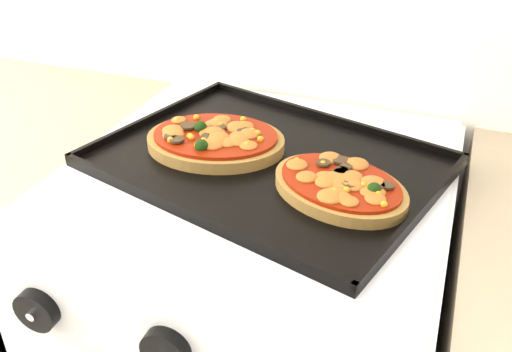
% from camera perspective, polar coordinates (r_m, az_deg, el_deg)
% --- Properties ---
extents(control_panel, '(0.60, 0.02, 0.09)m').
position_cam_1_polar(control_panel, '(0.71, -9.17, -15.40)').
color(control_panel, silver).
rests_on(control_panel, stove).
extents(knob_left, '(0.06, 0.02, 0.06)m').
position_cam_1_polar(knob_left, '(0.78, -21.06, -12.42)').
color(knob_left, black).
rests_on(knob_left, control_panel).
extents(knob_center, '(0.06, 0.02, 0.06)m').
position_cam_1_polar(knob_center, '(0.69, -9.03, -16.80)').
color(knob_center, black).
rests_on(knob_center, control_panel).
extents(baking_tray, '(0.60, 0.50, 0.02)m').
position_cam_1_polar(baking_tray, '(0.90, 1.12, 1.65)').
color(baking_tray, black).
rests_on(baking_tray, stove).
extents(pizza_left, '(0.25, 0.21, 0.03)m').
position_cam_1_polar(pizza_left, '(0.93, -4.07, 3.74)').
color(pizza_left, '#A57839').
rests_on(pizza_left, baking_tray).
extents(pizza_right, '(0.25, 0.21, 0.03)m').
position_cam_1_polar(pizza_right, '(0.82, 8.39, -0.88)').
color(pizza_right, '#A57839').
rests_on(pizza_right, baking_tray).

